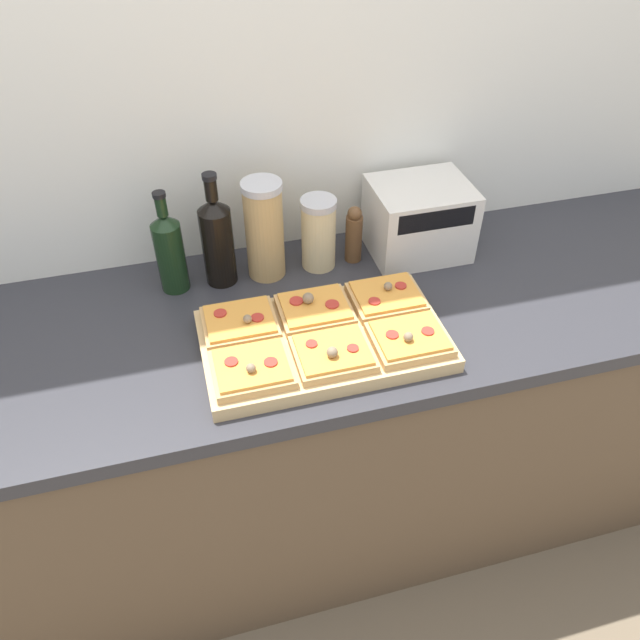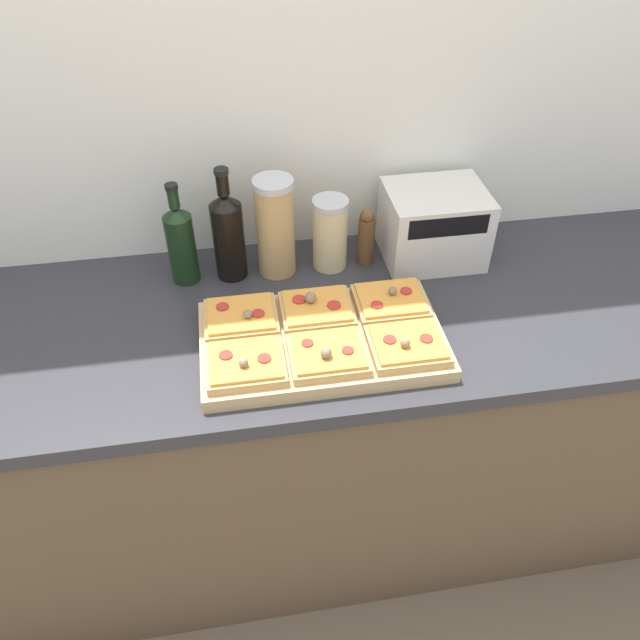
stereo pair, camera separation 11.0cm
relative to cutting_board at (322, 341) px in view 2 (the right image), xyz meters
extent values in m
plane|color=brown|center=(-0.03, -0.20, -0.94)|extent=(12.00, 12.00, 0.00)
cube|color=silver|center=(-0.03, 0.48, 0.31)|extent=(6.00, 0.06, 2.50)
cube|color=brown|center=(-0.03, 0.12, -0.50)|extent=(2.60, 0.64, 0.88)
cube|color=#2D2D33|center=(-0.03, 0.12, -0.04)|extent=(2.63, 0.67, 0.04)
cube|color=tan|center=(0.00, 0.00, 0.00)|extent=(0.56, 0.33, 0.04)
cube|color=tan|center=(-0.18, 0.08, 0.03)|extent=(0.17, 0.14, 0.02)
cube|color=orange|center=(-0.18, 0.08, 0.04)|extent=(0.15, 0.13, 0.01)
cylinder|color=#AD2D23|center=(-0.22, 0.10, 0.05)|extent=(0.03, 0.03, 0.00)
cylinder|color=#AD2D23|center=(-0.14, 0.06, 0.05)|extent=(0.03, 0.03, 0.00)
sphere|color=#7F6B51|center=(-0.16, 0.06, 0.06)|extent=(0.02, 0.02, 0.02)
cube|color=tan|center=(0.00, 0.08, 0.03)|extent=(0.17, 0.14, 0.02)
cube|color=orange|center=(0.00, 0.08, 0.04)|extent=(0.15, 0.13, 0.01)
cylinder|color=#AD2D23|center=(-0.04, 0.10, 0.05)|extent=(0.03, 0.03, 0.00)
cylinder|color=#AD2D23|center=(0.04, 0.07, 0.05)|extent=(0.03, 0.03, 0.00)
sphere|color=#7F6B51|center=(-0.01, 0.09, 0.06)|extent=(0.03, 0.03, 0.03)
cube|color=tan|center=(0.18, 0.08, 0.03)|extent=(0.17, 0.14, 0.02)
cube|color=orange|center=(0.18, 0.08, 0.04)|extent=(0.15, 0.13, 0.01)
cylinder|color=#AD2D23|center=(0.14, 0.05, 0.05)|extent=(0.03, 0.03, 0.00)
cylinder|color=#AD2D23|center=(0.22, 0.09, 0.05)|extent=(0.03, 0.03, 0.00)
sphere|color=#7F6B51|center=(0.18, 0.09, 0.06)|extent=(0.02, 0.02, 0.02)
cube|color=tan|center=(-0.18, -0.08, 0.03)|extent=(0.17, 0.14, 0.02)
cube|color=orange|center=(-0.18, -0.08, 0.04)|extent=(0.15, 0.13, 0.01)
cylinder|color=#AD2D23|center=(-0.22, -0.06, 0.05)|extent=(0.03, 0.03, 0.00)
cylinder|color=#AD2D23|center=(-0.14, -0.08, 0.05)|extent=(0.03, 0.03, 0.00)
sphere|color=#7F6B51|center=(-0.18, -0.10, 0.06)|extent=(0.02, 0.02, 0.02)
cube|color=tan|center=(0.00, -0.08, 0.03)|extent=(0.17, 0.14, 0.02)
cube|color=orange|center=(0.00, -0.08, 0.04)|extent=(0.15, 0.13, 0.01)
cylinder|color=#AD2D23|center=(-0.04, -0.05, 0.05)|extent=(0.03, 0.03, 0.00)
cylinder|color=#AD2D23|center=(0.04, -0.09, 0.05)|extent=(0.03, 0.03, 0.00)
sphere|color=#7F6B51|center=(-0.01, -0.10, 0.06)|extent=(0.02, 0.02, 0.02)
cube|color=tan|center=(0.18, -0.08, 0.03)|extent=(0.17, 0.14, 0.02)
cube|color=orange|center=(0.18, -0.08, 0.04)|extent=(0.15, 0.13, 0.01)
cylinder|color=#AD2D23|center=(0.14, -0.07, 0.05)|extent=(0.03, 0.03, 0.00)
cylinder|color=#AD2D23|center=(0.22, -0.08, 0.05)|extent=(0.03, 0.03, 0.00)
sphere|color=#7F6B51|center=(0.17, -0.10, 0.06)|extent=(0.02, 0.02, 0.02)
cylinder|color=black|center=(-0.31, 0.32, 0.08)|extent=(0.07, 0.07, 0.19)
cone|color=black|center=(-0.31, 0.32, 0.18)|extent=(0.07, 0.07, 0.03)
cylinder|color=black|center=(-0.31, 0.32, 0.22)|extent=(0.03, 0.03, 0.05)
cylinder|color=black|center=(-0.31, 0.32, 0.25)|extent=(0.03, 0.03, 0.01)
cylinder|color=black|center=(-0.19, 0.32, 0.09)|extent=(0.08, 0.08, 0.21)
cone|color=black|center=(-0.19, 0.32, 0.21)|extent=(0.08, 0.08, 0.03)
cylinder|color=black|center=(-0.19, 0.32, 0.25)|extent=(0.03, 0.03, 0.06)
cylinder|color=black|center=(-0.19, 0.32, 0.28)|extent=(0.04, 0.04, 0.01)
cylinder|color=tan|center=(-0.07, 0.32, 0.11)|extent=(0.10, 0.10, 0.25)
cylinder|color=#B2B2B7|center=(-0.07, 0.32, 0.24)|extent=(0.10, 0.10, 0.02)
cylinder|color=beige|center=(0.07, 0.32, 0.07)|extent=(0.09, 0.09, 0.18)
cylinder|color=#B2B2B7|center=(0.07, 0.32, 0.17)|extent=(0.09, 0.09, 0.02)
cylinder|color=brown|center=(0.17, 0.32, 0.05)|extent=(0.05, 0.05, 0.13)
sphere|color=brown|center=(0.17, 0.32, 0.13)|extent=(0.04, 0.04, 0.04)
cube|color=beige|center=(0.35, 0.31, 0.08)|extent=(0.26, 0.21, 0.20)
cube|color=black|center=(0.35, 0.21, 0.14)|extent=(0.21, 0.01, 0.06)
cube|color=black|center=(0.49, 0.31, 0.09)|extent=(0.02, 0.02, 0.02)
camera|label=1|loc=(-0.28, -1.01, 0.98)|focal=35.00mm
camera|label=2|loc=(-0.17, -1.04, 0.98)|focal=35.00mm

